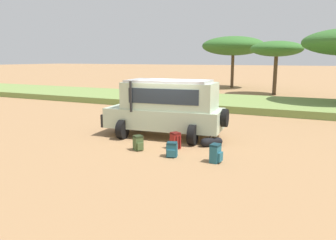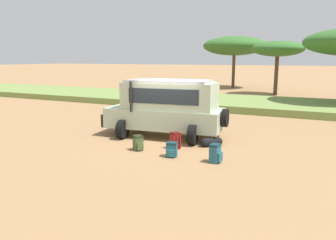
{
  "view_description": "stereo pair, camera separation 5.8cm",
  "coord_description": "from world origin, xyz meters",
  "px_view_note": "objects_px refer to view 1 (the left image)",
  "views": [
    {
      "loc": [
        5.59,
        -11.81,
        3.31
      ],
      "look_at": [
        0.27,
        -0.72,
        1.0
      ],
      "focal_mm": 35.0,
      "sensor_mm": 36.0,
      "label": 1
    },
    {
      "loc": [
        5.64,
        -11.78,
        3.31
      ],
      "look_at": [
        0.27,
        -0.72,
        1.0
      ],
      "focal_mm": 35.0,
      "sensor_mm": 36.0,
      "label": 2
    }
  ],
  "objects_px": {
    "backpack_cluster_center": "(172,150)",
    "acacia_tree_left_mid": "(277,49)",
    "duffel_bag_low_black_case": "(211,142)",
    "safari_vehicle": "(167,107)",
    "backpack_outermost": "(138,143)",
    "backpack_beside_front_wheel": "(175,141)",
    "backpack_near_rear_wheel": "(216,154)",
    "acacia_tree_far_left": "(233,46)"
  },
  "relations": [
    {
      "from": "backpack_cluster_center",
      "to": "backpack_near_rear_wheel",
      "type": "bearing_deg",
      "value": 1.78
    },
    {
      "from": "backpack_cluster_center",
      "to": "duffel_bag_low_black_case",
      "type": "xyz_separation_m",
      "value": [
        0.79,
        1.89,
        -0.08
      ]
    },
    {
      "from": "backpack_beside_front_wheel",
      "to": "acacia_tree_far_left",
      "type": "height_order",
      "value": "acacia_tree_far_left"
    },
    {
      "from": "backpack_outermost",
      "to": "duffel_bag_low_black_case",
      "type": "distance_m",
      "value": 2.81
    },
    {
      "from": "backpack_outermost",
      "to": "duffel_bag_low_black_case",
      "type": "height_order",
      "value": "backpack_outermost"
    },
    {
      "from": "backpack_beside_front_wheel",
      "to": "duffel_bag_low_black_case",
      "type": "relative_size",
      "value": 0.83
    },
    {
      "from": "safari_vehicle",
      "to": "acacia_tree_far_left",
      "type": "distance_m",
      "value": 25.57
    },
    {
      "from": "backpack_cluster_center",
      "to": "acacia_tree_left_mid",
      "type": "distance_m",
      "value": 22.27
    },
    {
      "from": "backpack_outermost",
      "to": "acacia_tree_far_left",
      "type": "relative_size",
      "value": 0.08
    },
    {
      "from": "safari_vehicle",
      "to": "backpack_cluster_center",
      "type": "xyz_separation_m",
      "value": [
        1.44,
        -2.57,
        -1.05
      ]
    },
    {
      "from": "backpack_near_rear_wheel",
      "to": "safari_vehicle",
      "type": "bearing_deg",
      "value": 139.69
    },
    {
      "from": "duffel_bag_low_black_case",
      "to": "acacia_tree_left_mid",
      "type": "bearing_deg",
      "value": 91.38
    },
    {
      "from": "backpack_beside_front_wheel",
      "to": "backpack_outermost",
      "type": "height_order",
      "value": "backpack_beside_front_wheel"
    },
    {
      "from": "backpack_cluster_center",
      "to": "backpack_beside_front_wheel",
      "type": "bearing_deg",
      "value": 108.19
    },
    {
      "from": "backpack_beside_front_wheel",
      "to": "duffel_bag_low_black_case",
      "type": "distance_m",
      "value": 1.44
    },
    {
      "from": "backpack_cluster_center",
      "to": "duffel_bag_low_black_case",
      "type": "height_order",
      "value": "backpack_cluster_center"
    },
    {
      "from": "safari_vehicle",
      "to": "backpack_near_rear_wheel",
      "type": "relative_size",
      "value": 8.95
    },
    {
      "from": "backpack_beside_front_wheel",
      "to": "backpack_near_rear_wheel",
      "type": "height_order",
      "value": "backpack_beside_front_wheel"
    },
    {
      "from": "safari_vehicle",
      "to": "backpack_outermost",
      "type": "xyz_separation_m",
      "value": [
        -0.02,
        -2.36,
        -1.03
      ]
    },
    {
      "from": "backpack_near_rear_wheel",
      "to": "backpack_outermost",
      "type": "xyz_separation_m",
      "value": [
        -3.0,
        0.16,
        -0.03
      ]
    },
    {
      "from": "backpack_near_rear_wheel",
      "to": "duffel_bag_low_black_case",
      "type": "xyz_separation_m",
      "value": [
        -0.74,
        1.84,
        -0.13
      ]
    },
    {
      "from": "safari_vehicle",
      "to": "backpack_near_rear_wheel",
      "type": "xyz_separation_m",
      "value": [
        2.98,
        -2.53,
        -1.0
      ]
    },
    {
      "from": "backpack_beside_front_wheel",
      "to": "safari_vehicle",
      "type": "bearing_deg",
      "value": 125.08
    },
    {
      "from": "backpack_near_rear_wheel",
      "to": "duffel_bag_low_black_case",
      "type": "bearing_deg",
      "value": 112.0
    },
    {
      "from": "backpack_outermost",
      "to": "backpack_beside_front_wheel",
      "type": "bearing_deg",
      "value": 34.32
    },
    {
      "from": "backpack_beside_front_wheel",
      "to": "backpack_near_rear_wheel",
      "type": "relative_size",
      "value": 1.02
    },
    {
      "from": "backpack_outermost",
      "to": "acacia_tree_far_left",
      "type": "xyz_separation_m",
      "value": [
        -3.73,
        27.43,
        4.45
      ]
    },
    {
      "from": "acacia_tree_left_mid",
      "to": "duffel_bag_low_black_case",
      "type": "bearing_deg",
      "value": -88.62
    },
    {
      "from": "safari_vehicle",
      "to": "backpack_beside_front_wheel",
      "type": "relative_size",
      "value": 8.78
    },
    {
      "from": "backpack_near_rear_wheel",
      "to": "acacia_tree_far_left",
      "type": "distance_m",
      "value": 28.74
    },
    {
      "from": "safari_vehicle",
      "to": "acacia_tree_far_left",
      "type": "relative_size",
      "value": 0.77
    },
    {
      "from": "safari_vehicle",
      "to": "backpack_outermost",
      "type": "relative_size",
      "value": 9.92
    },
    {
      "from": "backpack_beside_front_wheel",
      "to": "acacia_tree_left_mid",
      "type": "relative_size",
      "value": 0.13
    },
    {
      "from": "backpack_beside_front_wheel",
      "to": "acacia_tree_left_mid",
      "type": "xyz_separation_m",
      "value": [
        0.63,
        20.93,
        3.86
      ]
    },
    {
      "from": "backpack_beside_front_wheel",
      "to": "backpack_outermost",
      "type": "bearing_deg",
      "value": -145.68
    },
    {
      "from": "backpack_cluster_center",
      "to": "backpack_outermost",
      "type": "distance_m",
      "value": 1.47
    },
    {
      "from": "acacia_tree_far_left",
      "to": "acacia_tree_left_mid",
      "type": "distance_m",
      "value": 7.96
    },
    {
      "from": "duffel_bag_low_black_case",
      "to": "acacia_tree_left_mid",
      "type": "distance_m",
      "value": 20.43
    },
    {
      "from": "backpack_near_rear_wheel",
      "to": "acacia_tree_left_mid",
      "type": "relative_size",
      "value": 0.12
    },
    {
      "from": "safari_vehicle",
      "to": "backpack_beside_front_wheel",
      "type": "bearing_deg",
      "value": -54.92
    },
    {
      "from": "backpack_beside_front_wheel",
      "to": "backpack_near_rear_wheel",
      "type": "xyz_separation_m",
      "value": [
        1.86,
        -0.94,
        -0.01
      ]
    },
    {
      "from": "backpack_cluster_center",
      "to": "acacia_tree_far_left",
      "type": "xyz_separation_m",
      "value": [
        -5.19,
        27.64,
        4.47
      ]
    }
  ]
}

